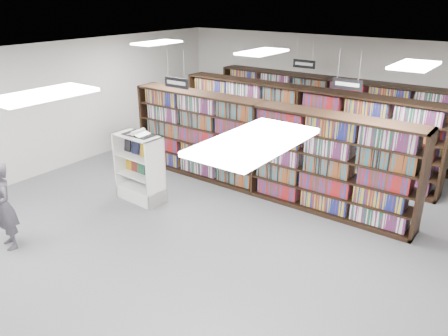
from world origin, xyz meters
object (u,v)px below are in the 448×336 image
Objects in this scene: shopper at (4,207)px; bookshelf_row_near at (259,149)px; endcap_display at (142,178)px; open_book at (139,133)px.

bookshelf_row_near is at bearing 75.66° from shopper.
endcap_display is at bearing -135.21° from bookshelf_row_near.
bookshelf_row_near is 10.11× the size of open_book.
bookshelf_row_near is 2.67m from open_book.
bookshelf_row_near reaches higher than open_book.
bookshelf_row_near reaches higher than endcap_display.
shopper is at bearing -97.78° from endcap_display.
open_book is at bearing 92.08° from shopper.
open_book is (0.02, -0.01, 1.04)m from endcap_display.
shopper is (-0.52, -2.80, -0.73)m from open_book.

